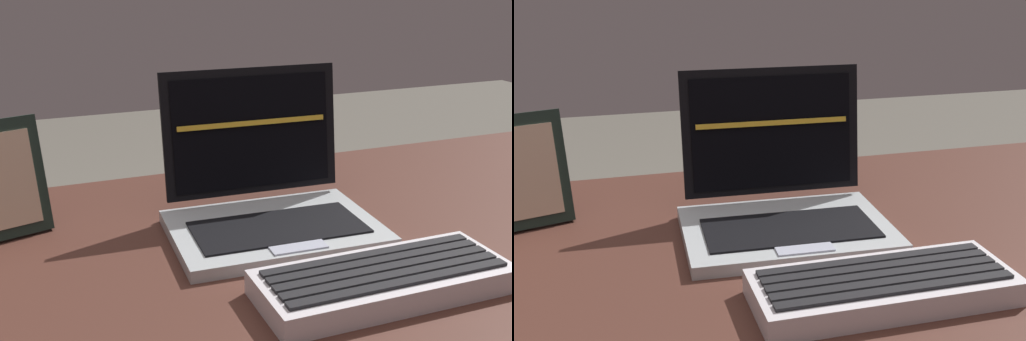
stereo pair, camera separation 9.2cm
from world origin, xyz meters
TOP-DOWN VIEW (x-y plane):
  - desk at (0.00, 0.00)m, footprint 1.55×0.77m
  - laptop_front at (0.01, 0.09)m, footprint 0.31×0.25m
  - external_keyboard at (0.06, -0.15)m, footprint 0.32×0.12m

SIDE VIEW (x-z plane):
  - desk at x=0.00m, z-range 0.30..1.05m
  - external_keyboard at x=0.06m, z-range 0.75..0.78m
  - laptop_front at x=0.01m, z-range 0.68..0.91m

